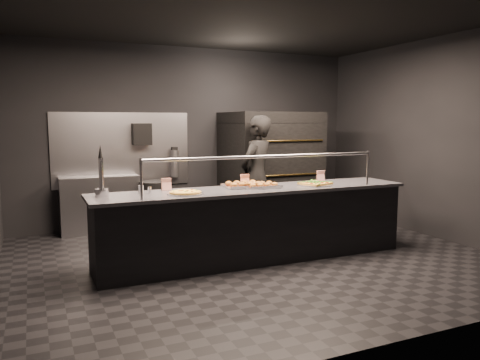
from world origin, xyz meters
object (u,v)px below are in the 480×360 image
(slider_tray_b, at_px, (261,185))
(worker, at_px, (257,177))
(trash_bin, at_px, (155,206))
(round_pizza, at_px, (185,193))
(service_counter, at_px, (256,224))
(square_pizza, at_px, (315,184))
(towel_dispenser, at_px, (142,134))
(prep_shelf, at_px, (100,205))
(slider_tray_a, at_px, (243,185))
(fire_extinguisher, at_px, (175,163))
(pizza_oven, at_px, (270,167))
(beer_tap, at_px, (101,182))

(slider_tray_b, bearing_deg, worker, 66.78)
(trash_bin, bearing_deg, round_pizza, -94.49)
(service_counter, relative_size, worker, 2.22)
(service_counter, relative_size, square_pizza, 9.03)
(service_counter, relative_size, slider_tray_b, 8.01)
(service_counter, xyz_separation_m, towel_dispenser, (-0.90, 2.39, 1.09))
(round_pizza, xyz_separation_m, slider_tray_b, (1.04, 0.11, 0.01))
(prep_shelf, xyz_separation_m, slider_tray_a, (1.50, -2.17, 0.50))
(service_counter, distance_m, fire_extinguisher, 2.50)
(service_counter, xyz_separation_m, square_pizza, (0.85, -0.05, 0.47))
(slider_tray_b, bearing_deg, slider_tray_a, 145.64)
(square_pizza, distance_m, worker, 1.20)
(prep_shelf, xyz_separation_m, towel_dispenser, (0.70, 0.07, 1.10))
(trash_bin, bearing_deg, fire_extinguisher, 34.94)
(worker, bearing_deg, prep_shelf, -62.53)
(prep_shelf, relative_size, worker, 0.65)
(service_counter, xyz_separation_m, round_pizza, (-0.95, -0.09, 0.47))
(slider_tray_b, height_order, square_pizza, slider_tray_b)
(pizza_oven, relative_size, trash_bin, 2.38)
(beer_tap, bearing_deg, service_counter, -3.65)
(square_pizza, bearing_deg, fire_extinguisher, 116.08)
(pizza_oven, relative_size, slider_tray_a, 3.67)
(pizza_oven, bearing_deg, slider_tray_a, -126.62)
(worker, bearing_deg, slider_tray_b, 33.57)
(round_pizza, bearing_deg, worker, 38.60)
(trash_bin, bearing_deg, square_pizza, -52.92)
(pizza_oven, xyz_separation_m, towel_dispenser, (-2.10, 0.49, 0.58))
(fire_extinguisher, distance_m, slider_tray_a, 2.27)
(pizza_oven, xyz_separation_m, square_pizza, (-0.35, -1.95, -0.03))
(beer_tap, distance_m, worker, 2.61)
(prep_shelf, relative_size, round_pizza, 2.84)
(prep_shelf, relative_size, beer_tap, 2.08)
(beer_tap, bearing_deg, square_pizza, -3.59)
(service_counter, bearing_deg, pizza_oven, 57.73)
(round_pizza, bearing_deg, square_pizza, 1.30)
(towel_dispenser, bearing_deg, worker, -41.34)
(fire_extinguisher, distance_m, worker, 1.58)
(towel_dispenser, relative_size, slider_tray_a, 0.67)
(towel_dispenser, distance_m, square_pizza, 3.07)
(prep_shelf, distance_m, slider_tray_a, 2.68)
(square_pizza, distance_m, trash_bin, 2.75)
(slider_tray_a, height_order, square_pizza, slider_tray_a)
(service_counter, xyz_separation_m, worker, (0.56, 1.11, 0.46))
(beer_tap, bearing_deg, slider_tray_b, -2.86)
(round_pizza, distance_m, slider_tray_a, 0.88)
(pizza_oven, xyz_separation_m, fire_extinguisher, (-1.55, 0.50, 0.09))
(square_pizza, bearing_deg, round_pizza, -178.70)
(worker, bearing_deg, towel_dispenser, -74.55)
(prep_shelf, bearing_deg, towel_dispenser, 5.71)
(beer_tap, bearing_deg, trash_bin, 61.48)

